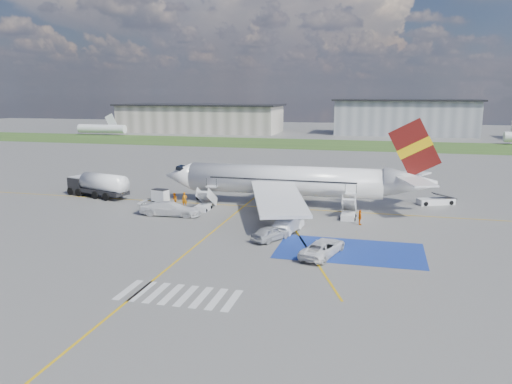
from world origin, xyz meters
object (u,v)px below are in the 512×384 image
car_silver_b (288,225)px  gpu_cart (160,196)px  fuel_tanker (98,187)px  car_silver_a (270,233)px  airliner (295,181)px  van_white_a (323,245)px  belt_loader (436,201)px  van_white_b (170,206)px

car_silver_b → gpu_cart: bearing=-14.6°
fuel_tanker → gpu_cart: bearing=12.5°
car_silver_a → car_silver_b: bearing=-79.6°
fuel_tanker → airliner: bearing=20.4°
fuel_tanker → van_white_a: (34.82, -18.51, -0.51)m
airliner → car_silver_a: (0.32, -16.51, -2.62)m
belt_loader → fuel_tanker: bearing=164.6°
van_white_a → car_silver_a: bearing=-14.9°
belt_loader → car_silver_b: (-17.00, -18.41, 0.43)m
airliner → car_silver_a: bearing=-88.9°
airliner → van_white_b: 16.93m
belt_loader → van_white_a: bearing=-139.8°
gpu_cart → car_silver_a: gpu_cart is taller
gpu_cart → car_silver_a: 23.59m
airliner → car_silver_a: 16.72m
fuel_tanker → van_white_a: size_ratio=2.05×
fuel_tanker → car_silver_a: 32.71m
car_silver_b → van_white_a: 8.33m
car_silver_b → van_white_b: (-15.58, 3.75, 0.31)m
airliner → belt_loader: size_ratio=6.76×
car_silver_b → van_white_b: size_ratio=0.87×
airliner → car_silver_b: bearing=-83.2°
gpu_cart → van_white_b: (4.49, -6.88, 0.32)m
van_white_b → car_silver_b: bearing=-105.9°
airliner → gpu_cart: 18.85m
gpu_cart → car_silver_a: (18.85, -14.18, -0.04)m
car_silver_a → van_white_b: 16.11m
airliner → van_white_a: size_ratio=7.10×
fuel_tanker → car_silver_b: size_ratio=2.11×
airliner → gpu_cart: size_ratio=15.20×
belt_loader → car_silver_a: bearing=-153.4°
van_white_a → van_white_b: (-20.16, 10.71, 0.16)m
fuel_tanker → van_white_b: fuel_tanker is taller
belt_loader → van_white_b: van_white_b is taller
airliner → car_silver_b: 13.30m
car_silver_a → van_white_a: bearing=178.9°
van_white_a → belt_loader: bearing=-100.5°
car_silver_a → van_white_b: van_white_b is taller
car_silver_a → car_silver_b: (1.22, 3.55, 0.06)m
car_silver_a → van_white_a: 6.73m
van_white_b → car_silver_a: bearing=-119.3°
airliner → van_white_a: 20.98m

